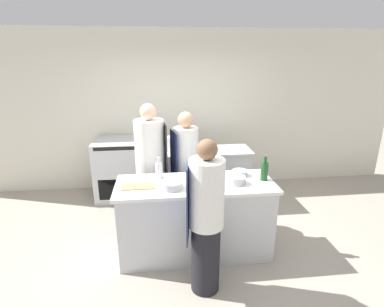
% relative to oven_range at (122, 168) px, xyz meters
% --- Properties ---
extents(ground_plane, '(16.00, 16.00, 0.00)m').
position_rel_oven_range_xyz_m(ground_plane, '(1.06, -1.71, -0.50)').
color(ground_plane, '#A89E8E').
extents(wall_back, '(8.00, 0.06, 2.80)m').
position_rel_oven_range_xyz_m(wall_back, '(1.06, 0.42, 0.90)').
color(wall_back, silver).
rests_on(wall_back, ground_plane).
extents(prep_counter, '(1.86, 0.71, 0.92)m').
position_rel_oven_range_xyz_m(prep_counter, '(1.06, -1.71, -0.04)').
color(prep_counter, silver).
rests_on(prep_counter, ground_plane).
extents(pass_counter, '(1.62, 0.56, 0.92)m').
position_rel_oven_range_xyz_m(pass_counter, '(1.29, -0.44, -0.04)').
color(pass_counter, silver).
rests_on(pass_counter, ground_plane).
extents(oven_range, '(0.87, 0.73, 1.01)m').
position_rel_oven_range_xyz_m(oven_range, '(0.00, 0.00, 0.00)').
color(oven_range, silver).
rests_on(oven_range, ground_plane).
extents(chef_at_prep_near, '(0.38, 0.36, 1.63)m').
position_rel_oven_range_xyz_m(chef_at_prep_near, '(1.08, -2.36, 0.31)').
color(chef_at_prep_near, black).
rests_on(chef_at_prep_near, ground_plane).
extents(chef_at_stove, '(0.43, 0.41, 1.76)m').
position_rel_oven_range_xyz_m(chef_at_stove, '(0.53, -1.03, 0.37)').
color(chef_at_stove, black).
rests_on(chef_at_stove, ground_plane).
extents(chef_at_pass_far, '(0.38, 0.36, 1.64)m').
position_rel_oven_range_xyz_m(chef_at_pass_far, '(1.01, -1.03, 0.32)').
color(chef_at_pass_far, black).
rests_on(chef_at_pass_far, ground_plane).
extents(bottle_olive_oil, '(0.07, 0.07, 0.21)m').
position_rel_oven_range_xyz_m(bottle_olive_oil, '(1.21, -1.91, 0.51)').
color(bottle_olive_oil, '#2D5175').
rests_on(bottle_olive_oil, prep_counter).
extents(bottle_vinegar, '(0.09, 0.09, 0.30)m').
position_rel_oven_range_xyz_m(bottle_vinegar, '(1.89, -1.71, 0.54)').
color(bottle_vinegar, '#19471E').
rests_on(bottle_vinegar, prep_counter).
extents(bottle_wine, '(0.08, 0.08, 0.27)m').
position_rel_oven_range_xyz_m(bottle_wine, '(0.64, -1.52, 0.53)').
color(bottle_wine, silver).
rests_on(bottle_wine, prep_counter).
extents(bowl_mixing_large, '(0.19, 0.19, 0.07)m').
position_rel_oven_range_xyz_m(bowl_mixing_large, '(1.64, -1.54, 0.45)').
color(bowl_mixing_large, '#B7BABC').
rests_on(bowl_mixing_large, prep_counter).
extents(bowl_prep_small, '(0.25, 0.25, 0.08)m').
position_rel_oven_range_xyz_m(bowl_prep_small, '(0.78, -1.83, 0.46)').
color(bowl_prep_small, '#B7BABC').
rests_on(bowl_prep_small, prep_counter).
extents(bowl_ceramic_blue, '(0.21, 0.21, 0.09)m').
position_rel_oven_range_xyz_m(bowl_ceramic_blue, '(1.53, -1.78, 0.46)').
color(bowl_ceramic_blue, '#B7BABC').
rests_on(bowl_ceramic_blue, prep_counter).
extents(cutting_board, '(0.37, 0.18, 0.01)m').
position_rel_oven_range_xyz_m(cutting_board, '(0.40, -1.75, 0.43)').
color(cutting_board, tan).
rests_on(cutting_board, prep_counter).
extents(stockpot, '(0.24, 0.24, 0.22)m').
position_rel_oven_range_xyz_m(stockpot, '(0.88, -0.41, 0.53)').
color(stockpot, silver).
rests_on(stockpot, pass_counter).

